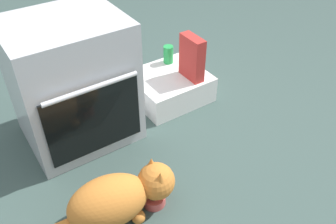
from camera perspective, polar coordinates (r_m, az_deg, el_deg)
ground at (r=1.88m, az=-5.50°, el=-10.83°), size 8.00×8.00×0.00m
oven at (r=1.99m, az=-14.94°, el=4.50°), size 0.59×0.55×0.71m
pantry_cabinet at (r=2.36m, az=0.23°, el=4.12°), size 0.47×0.42×0.17m
food_bowl at (r=1.76m, az=-2.25°, el=-13.64°), size 0.11×0.11×0.07m
cat at (r=1.65m, az=-8.02°, el=-13.42°), size 0.78×0.28×0.25m
cereal_box at (r=2.23m, az=3.84°, el=8.63°), size 0.07×0.18×0.28m
soda_can at (r=2.43m, az=0.05°, el=9.17°), size 0.07×0.07×0.12m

